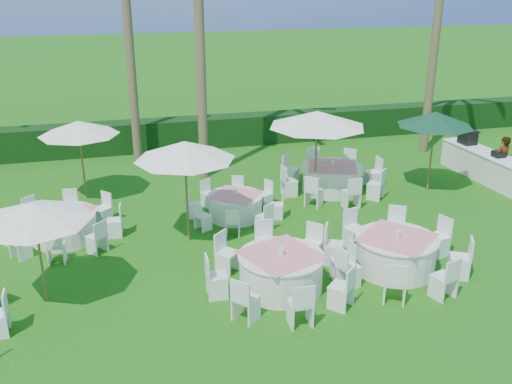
% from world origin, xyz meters
% --- Properties ---
extents(ground, '(120.00, 120.00, 0.00)m').
position_xyz_m(ground, '(0.00, 0.00, 0.00)').
color(ground, '#18590F').
rests_on(ground, ground).
extents(hedge, '(34.00, 1.00, 1.20)m').
position_xyz_m(hedge, '(0.00, 12.00, 0.60)').
color(hedge, black).
rests_on(hedge, ground).
extents(ocean, '(260.00, 260.00, 0.00)m').
position_xyz_m(ocean, '(0.00, 102.00, 0.00)').
color(ocean, '#060F45').
rests_on(ocean, ground).
extents(banquet_table_b, '(3.39, 3.39, 1.02)m').
position_xyz_m(banquet_table_b, '(1.17, 0.35, 0.45)').
color(banquet_table_b, white).
rests_on(banquet_table_b, ground).
extents(banquet_table_c, '(3.38, 3.38, 1.02)m').
position_xyz_m(banquet_table_c, '(4.08, 0.50, 0.45)').
color(banquet_table_c, white).
rests_on(banquet_table_c, ground).
extents(banquet_table_d, '(3.06, 3.06, 0.93)m').
position_xyz_m(banquet_table_d, '(-3.70, 4.24, 0.40)').
color(banquet_table_d, white).
rests_on(banquet_table_d, ground).
extents(banquet_table_e, '(2.78, 2.78, 0.86)m').
position_xyz_m(banquet_table_e, '(1.05, 4.52, 0.37)').
color(banquet_table_e, white).
rests_on(banquet_table_e, ground).
extents(banquet_table_f, '(3.42, 3.42, 1.03)m').
position_xyz_m(banquet_table_f, '(4.58, 5.86, 0.45)').
color(banquet_table_f, white).
rests_on(banquet_table_f, ground).
extents(umbrella_a, '(2.42, 2.42, 2.29)m').
position_xyz_m(umbrella_a, '(-3.93, 1.15, 2.09)').
color(umbrella_a, brown).
rests_on(umbrella_a, ground).
extents(umbrella_b, '(2.58, 2.58, 2.75)m').
position_xyz_m(umbrella_b, '(-0.49, 3.33, 2.51)').
color(umbrella_b, brown).
rests_on(umbrella_b, ground).
extents(umbrella_c, '(2.44, 2.44, 2.51)m').
position_xyz_m(umbrella_c, '(-3.20, 7.19, 2.29)').
color(umbrella_c, brown).
rests_on(umbrella_c, ground).
extents(umbrella_d, '(3.01, 3.01, 2.78)m').
position_xyz_m(umbrella_d, '(3.86, 5.52, 2.54)').
color(umbrella_d, brown).
rests_on(umbrella_d, ground).
extents(umbrella_green, '(2.40, 2.40, 2.62)m').
position_xyz_m(umbrella_green, '(7.67, 5.13, 2.39)').
color(umbrella_green, brown).
rests_on(umbrella_green, ground).
extents(buffet_table, '(1.13, 4.19, 1.47)m').
position_xyz_m(buffet_table, '(10.12, 5.51, 0.52)').
color(buffet_table, white).
rests_on(buffet_table, ground).
extents(staff_person, '(0.67, 0.50, 1.67)m').
position_xyz_m(staff_person, '(10.27, 5.01, 0.84)').
color(staff_person, gray).
rests_on(staff_person, ground).
extents(palm_b, '(4.28, 4.35, 10.00)m').
position_xyz_m(palm_b, '(-1.35, 10.88, 5.47)').
color(palm_b, brown).
rests_on(palm_b, ground).
extents(palm_e, '(4.10, 4.40, 10.35)m').
position_xyz_m(palm_e, '(9.77, 9.06, 5.65)').
color(palm_e, brown).
rests_on(palm_e, ground).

